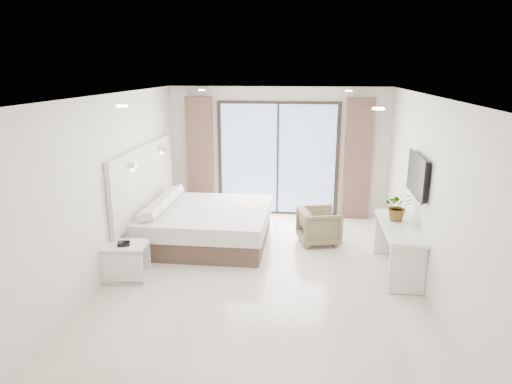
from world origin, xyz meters
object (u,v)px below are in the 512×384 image
at_px(nightstand, 127,261).
at_px(console_desk, 398,238).
at_px(bed, 205,225).
at_px(armchair, 319,224).

bearing_deg(nightstand, console_desk, 4.00).
xyz_separation_m(bed, nightstand, (-0.82, -1.60, -0.05)).
height_order(console_desk, armchair, console_desk).
relative_size(nightstand, armchair, 0.92).
distance_m(console_desk, armchair, 1.62).
height_order(bed, nightstand, bed).
relative_size(bed, console_desk, 1.38).
bearing_deg(bed, console_desk, -15.69).
bearing_deg(console_desk, bed, 164.31).
bearing_deg(console_desk, armchair, 136.83).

